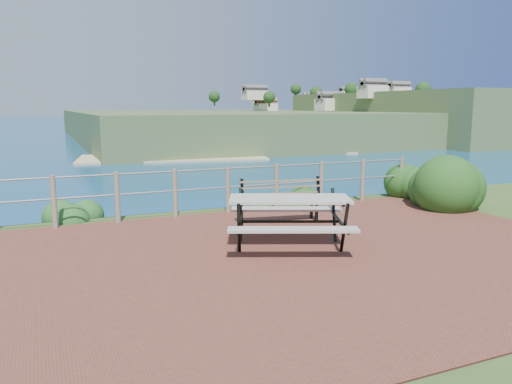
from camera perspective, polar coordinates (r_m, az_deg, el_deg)
ground at (r=7.78m, az=5.43°, el=-7.24°), size 10.00×7.00×0.12m
ocean at (r=206.55m, az=-22.68°, el=8.41°), size 1200.00×1200.00×0.00m
safety_railing at (r=10.64m, az=-3.24°, el=0.57°), size 9.40×0.10×1.00m
distant_bay at (r=273.79m, az=16.96°, el=8.57°), size 290.00×232.36×24.00m
picnic_table at (r=8.06m, az=3.84°, el=-2.83°), size 2.08×1.56×0.81m
park_bench at (r=9.75m, az=2.50°, el=-0.07°), size 1.68×0.70×0.92m
shrub_right_front at (r=12.24m, az=21.70°, el=-1.62°), size 1.45×1.45×2.06m
shrub_right_edge at (r=13.34m, az=17.40°, el=-0.48°), size 0.97×0.97×1.39m
shrub_lip_west at (r=10.93m, az=-19.97°, el=-2.82°), size 0.87×0.87×0.65m
shrub_lip_east at (r=11.80m, az=4.68°, el=-1.36°), size 0.82×0.82×0.58m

